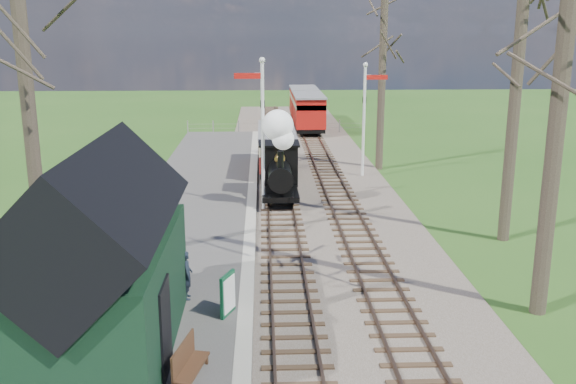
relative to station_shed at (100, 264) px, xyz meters
name	(u,v)px	position (x,y,z in m)	size (l,w,h in m)	color
distant_hills	(281,230)	(5.70, 60.38, -18.47)	(114.40, 48.00, 22.02)	#385B23
ballast_bed	(303,177)	(5.60, 18.00, -2.22)	(8.00, 60.00, 0.10)	brown
track_near	(277,176)	(4.30, 18.00, -2.17)	(1.60, 60.00, 0.15)	brown
track_far	(329,176)	(6.90, 18.00, -2.17)	(1.60, 60.00, 0.15)	brown
platform	(190,224)	(0.80, 10.00, -2.17)	(5.00, 44.00, 0.20)	#474442
coping_strip	(251,223)	(3.10, 10.00, -2.16)	(0.40, 44.00, 0.21)	#B2AD9E
station_shed	(100,264)	(0.00, 0.00, 0.00)	(3.25, 6.30, 4.78)	black
semaphore_near	(261,124)	(3.53, 12.00, 1.35)	(1.22, 0.24, 6.22)	silver
semaphore_far	(366,111)	(8.67, 18.00, 1.08)	(1.22, 0.24, 5.72)	silver
bare_trees	(330,99)	(5.63, 6.10, 2.94)	(15.51, 22.39, 12.00)	#382D23
fence_line	(277,127)	(4.60, 32.00, -1.72)	(12.60, 0.08, 1.00)	slate
locomotive	(279,161)	(4.29, 13.17, -0.40)	(1.60, 3.73, 3.99)	black
coach	(276,147)	(4.30, 19.22, -0.90)	(1.86, 6.39, 1.96)	black
red_carriage_a	(309,112)	(6.90, 32.17, -0.73)	(2.13, 5.28, 2.24)	black
red_carriage_b	(304,103)	(6.90, 37.67, -0.73)	(2.13, 5.28, 2.24)	black
sign_board	(228,294)	(2.66, 1.80, -1.52)	(0.35, 0.73, 1.10)	#0F4729
bench	(187,361)	(1.96, -1.22, -1.71)	(0.67, 1.40, 0.77)	#422817
person	(186,275)	(1.51, 2.84, -1.39)	(0.49, 0.32, 1.35)	black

